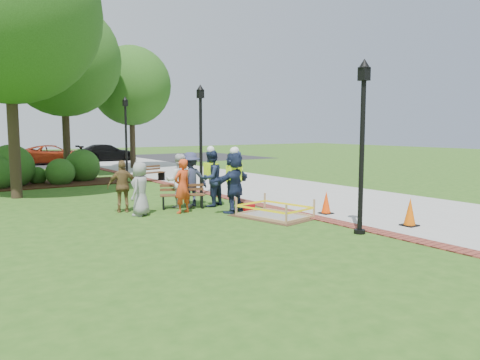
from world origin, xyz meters
TOP-DOWN VIEW (x-y plane):
  - ground at (0.00, 0.00)m, footprint 100.00×100.00m
  - sidewalk at (5.00, 10.00)m, footprint 6.00×60.00m
  - brick_edging at (1.75, 10.00)m, footprint 0.50×60.00m
  - mulch_bed at (-3.00, 12.00)m, footprint 7.00×3.00m
  - parking_lot at (0.00, 27.00)m, footprint 36.00×12.00m
  - wet_concrete_pad at (0.87, -0.07)m, footprint 2.14×2.60m
  - bench_near at (-0.70, 2.77)m, footprint 1.50×0.99m
  - bench_far at (1.55, 10.50)m, footprint 1.50×0.81m
  - cone_front at (2.99, -3.18)m, footprint 0.39×0.39m
  - cone_back at (2.42, -0.63)m, footprint 0.36×0.36m
  - cone_far at (3.63, 10.80)m, footprint 0.41×0.41m
  - toolbox at (0.86, 1.26)m, footprint 0.39×0.22m
  - lamp_near at (1.25, -3.00)m, footprint 0.28×0.28m
  - lamp_mid at (1.25, 5.00)m, footprint 0.28×0.28m
  - lamp_far at (1.25, 13.00)m, footprint 0.28×0.28m
  - tree_left at (-4.82, 8.29)m, footprint 6.67×6.67m
  - tree_back at (-1.16, 15.53)m, footprint 6.05×6.05m
  - tree_right at (3.69, 18.39)m, footprint 5.08×5.08m
  - shrub_b at (-4.41, 12.35)m, footprint 2.03×2.03m
  - shrub_c at (-2.43, 11.72)m, footprint 1.31×1.31m
  - shrub_d at (-1.17, 12.64)m, footprint 1.69×1.69m
  - shrub_e at (-3.25, 12.71)m, footprint 0.86×0.86m
  - casual_person_a at (-2.33, 2.32)m, footprint 0.60×0.59m
  - casual_person_b at (-1.10, 2.00)m, footprint 0.61×0.48m
  - casual_person_c at (-0.73, 2.95)m, footprint 0.67×0.56m
  - casual_person_d at (-2.55, 3.17)m, footprint 0.59×0.46m
  - casual_person_e at (-0.27, 3.04)m, footprint 0.63×0.45m
  - hivis_worker_a at (0.28, 1.20)m, footprint 0.70×0.57m
  - hivis_worker_b at (1.12, 2.40)m, footprint 0.67×0.53m
  - hivis_worker_c at (0.26, 2.57)m, footprint 0.71×0.61m
  - parked_car_b at (-3.28, 24.57)m, footprint 2.48×4.79m
  - parked_car_c at (0.17, 24.78)m, footprint 2.88×4.95m
  - parked_car_d at (4.45, 25.87)m, footprint 2.14×4.51m

SIDE VIEW (x-z plane):
  - ground at x=0.00m, z-range 0.00..0.00m
  - shrub_b at x=-4.41m, z-range -1.02..1.02m
  - shrub_c at x=-2.43m, z-range -0.66..0.66m
  - shrub_d at x=-1.17m, z-range -0.85..0.85m
  - shrub_e at x=-3.25m, z-range -0.43..0.43m
  - parked_car_b at x=-3.28m, z-range -0.75..0.75m
  - parked_car_c at x=0.17m, z-range -0.76..0.76m
  - parked_car_d at x=4.45m, z-range -0.72..0.72m
  - parking_lot at x=0.00m, z-range 0.00..0.01m
  - sidewalk at x=5.00m, z-range 0.00..0.02m
  - brick_edging at x=1.75m, z-range 0.00..0.03m
  - mulch_bed at x=-3.00m, z-range -0.01..0.04m
  - toolbox at x=0.86m, z-range 0.00..0.19m
  - wet_concrete_pad at x=0.87m, z-range -0.04..0.51m
  - bench_far at x=1.55m, z-range -0.14..0.63m
  - bench_near at x=-0.70m, z-range -0.14..0.64m
  - cone_back at x=2.42m, z-range -0.01..0.69m
  - cone_front at x=2.99m, z-range -0.01..0.76m
  - cone_far at x=3.63m, z-range -0.01..0.80m
  - casual_person_a at x=-2.33m, z-range 0.00..1.61m
  - casual_person_d at x=-2.55m, z-range 0.00..1.62m
  - casual_person_b at x=-1.10m, z-range 0.00..1.67m
  - casual_person_c at x=-0.73m, z-range 0.00..1.77m
  - casual_person_e at x=-0.27m, z-range 0.00..1.81m
  - hivis_worker_b at x=1.12m, z-range -0.01..1.97m
  - hivis_worker_c at x=0.26m, z-range -0.02..2.01m
  - hivis_worker_a at x=0.28m, z-range -0.02..2.02m
  - lamp_near at x=1.25m, z-range 0.35..4.61m
  - lamp_mid at x=1.25m, z-range 0.35..4.61m
  - lamp_far at x=1.25m, z-range 0.35..4.61m
  - tree_right at x=3.69m, z-range 1.37..9.22m
  - tree_back at x=-1.16m, z-range 1.60..10.86m
  - tree_left at x=-4.82m, z-range 1.72..11.86m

